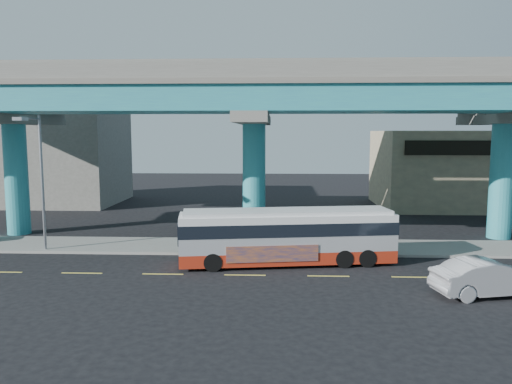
{
  "coord_description": "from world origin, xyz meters",
  "views": [
    {
      "loc": [
        1.54,
        -23.64,
        6.83
      ],
      "look_at": [
        0.34,
        4.0,
        3.53
      ],
      "focal_mm": 35.0,
      "sensor_mm": 36.0,
      "label": 1
    }
  ],
  "objects_px": {
    "transit_bus": "(287,234)",
    "stop_sign": "(277,221)",
    "sedan": "(489,277)",
    "street_lamp": "(37,164)"
  },
  "relations": [
    {
      "from": "transit_bus",
      "to": "stop_sign",
      "type": "bearing_deg",
      "value": 95.16
    },
    {
      "from": "transit_bus",
      "to": "sedan",
      "type": "relative_size",
      "value": 2.28
    },
    {
      "from": "street_lamp",
      "to": "stop_sign",
      "type": "bearing_deg",
      "value": 3.17
    },
    {
      "from": "stop_sign",
      "to": "sedan",
      "type": "bearing_deg",
      "value": -47.21
    },
    {
      "from": "transit_bus",
      "to": "street_lamp",
      "type": "bearing_deg",
      "value": 165.12
    },
    {
      "from": "transit_bus",
      "to": "stop_sign",
      "type": "relative_size",
      "value": 4.68
    },
    {
      "from": "sedan",
      "to": "street_lamp",
      "type": "bearing_deg",
      "value": 62.36
    },
    {
      "from": "sedan",
      "to": "street_lamp",
      "type": "relative_size",
      "value": 0.65
    },
    {
      "from": "street_lamp",
      "to": "stop_sign",
      "type": "distance_m",
      "value": 13.74
    },
    {
      "from": "transit_bus",
      "to": "street_lamp",
      "type": "xyz_separation_m",
      "value": [
        -13.89,
        1.56,
        3.56
      ]
    }
  ]
}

